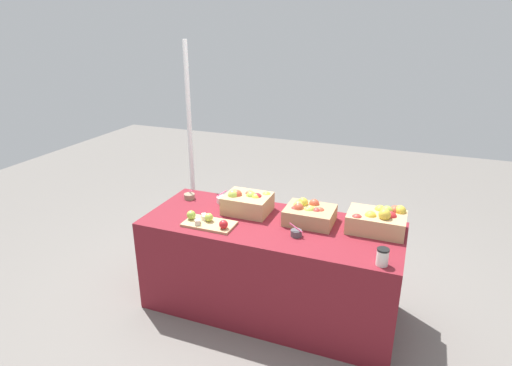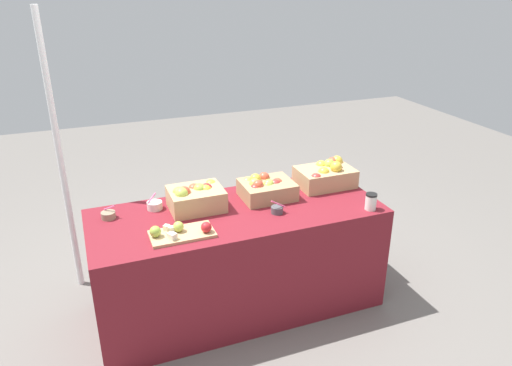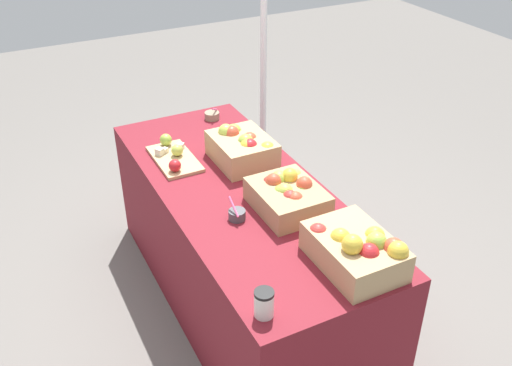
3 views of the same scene
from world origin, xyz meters
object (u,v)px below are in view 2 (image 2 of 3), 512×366
Objects in this scene: apple_crate_middle at (266,188)px; apple_crate_right at (196,197)px; sample_bowl_near at (108,215)px; apple_crate_left at (327,174)px; sample_bowl_mid at (155,205)px; cutting_board_front at (180,232)px; tent_pole at (61,160)px; coffee_cup at (371,202)px; sample_bowl_far at (277,210)px.

apple_crate_middle is 1.02× the size of apple_crate_right.
apple_crate_middle is at bearing -3.69° from sample_bowl_near.
sample_bowl_near is at bearing 176.31° from apple_crate_middle.
sample_bowl_mid is at bearing 177.64° from apple_crate_left.
apple_crate_left is 0.98m from apple_crate_right.
cutting_board_front is 3.77× the size of sample_bowl_mid.
sample_bowl_near is 0.58m from tent_pole.
sample_bowl_mid is (-0.26, 0.09, -0.06)m from apple_crate_right.
apple_crate_left is 1.54m from sample_bowl_near.
sample_bowl_mid is 1.41m from coffee_cup.
cutting_board_front is 0.54m from sample_bowl_near.
tent_pole is (-1.78, 0.50, 0.17)m from apple_crate_left.
apple_crate_middle reaches higher than sample_bowl_far.
apple_crate_left reaches higher than cutting_board_front.
tent_pole is at bearing 157.04° from apple_crate_middle.
sample_bowl_mid is (-0.08, 0.41, 0.00)m from cutting_board_front.
sample_bowl_far reaches higher than sample_bowl_near.
coffee_cup is (1.32, -0.51, 0.03)m from sample_bowl_mid.
apple_crate_middle is 0.18× the size of tent_pole.
apple_crate_middle is 1.41m from tent_pole.
sample_bowl_far is (0.65, 0.07, -0.00)m from cutting_board_front.
sample_bowl_mid is (-1.24, 0.05, -0.06)m from apple_crate_left.
cutting_board_front is (-1.16, -0.36, -0.06)m from apple_crate_left.
apple_crate_left is 1.22m from cutting_board_front.
tent_pole is (-0.61, 0.86, 0.23)m from cutting_board_front.
apple_crate_left is 0.20× the size of tent_pole.
sample_bowl_mid is (0.30, 0.03, 0.00)m from sample_bowl_near.
apple_crate_left is 4.36× the size of sample_bowl_near.
apple_crate_left is 1.24m from sample_bowl_mid.
apple_crate_left reaches higher than sample_bowl_mid.
sample_bowl_near is 0.89× the size of sample_bowl_far.
coffee_cup is at bearing -16.82° from sample_bowl_near.
tent_pole is at bearing 125.51° from cutting_board_front.
apple_crate_right is at bearing -34.10° from tent_pole.
sample_bowl_near is (-1.54, 0.03, -0.06)m from apple_crate_left.
cutting_board_front is at bearing -119.27° from apple_crate_right.
sample_bowl_far is at bearing -150.64° from apple_crate_left.
tent_pole reaches higher than apple_crate_right.
sample_bowl_far is at bearing 6.00° from cutting_board_front.
apple_crate_left reaches higher than sample_bowl_far.
apple_crate_left is 4.00× the size of sample_bowl_mid.
sample_bowl_near is (-1.04, 0.07, -0.05)m from apple_crate_middle.
apple_crate_middle is 3.85× the size of sample_bowl_near.
sample_bowl_near is 1.68m from coffee_cup.
tent_pole reaches higher than apple_crate_middle.
tent_pole reaches higher than sample_bowl_far.
apple_crate_left is 3.60× the size of coffee_cup.
apple_crate_right is (-0.98, -0.04, 0.00)m from apple_crate_left.
sample_bowl_far is (-0.02, -0.25, -0.05)m from apple_crate_middle.
coffee_cup reaches higher than sample_bowl_mid.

